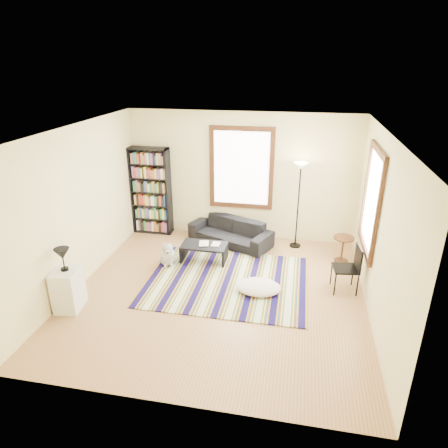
% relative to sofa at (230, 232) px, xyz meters
% --- Properties ---
extents(floor, '(5.00, 5.00, 0.10)m').
position_rel_sofa_xyz_m(floor, '(0.16, -2.05, -0.32)').
color(floor, '#AC834E').
rests_on(floor, ground).
extents(ceiling, '(5.00, 5.00, 0.10)m').
position_rel_sofa_xyz_m(ceiling, '(0.16, -2.05, 2.58)').
color(ceiling, white).
rests_on(ceiling, floor).
extents(wall_back, '(5.00, 0.10, 2.80)m').
position_rel_sofa_xyz_m(wall_back, '(0.16, 0.50, 1.13)').
color(wall_back, '#FAE5A8').
rests_on(wall_back, floor).
extents(wall_front, '(5.00, 0.10, 2.80)m').
position_rel_sofa_xyz_m(wall_front, '(0.16, -4.60, 1.13)').
color(wall_front, '#FAE5A8').
rests_on(wall_front, floor).
extents(wall_left, '(0.10, 5.00, 2.80)m').
position_rel_sofa_xyz_m(wall_left, '(-2.39, -2.05, 1.13)').
color(wall_left, '#FAE5A8').
rests_on(wall_left, floor).
extents(wall_right, '(0.10, 5.00, 2.80)m').
position_rel_sofa_xyz_m(wall_right, '(2.71, -2.05, 1.13)').
color(wall_right, '#FAE5A8').
rests_on(wall_right, floor).
extents(window_back, '(1.20, 0.06, 1.60)m').
position_rel_sofa_xyz_m(window_back, '(0.16, 0.42, 1.33)').
color(window_back, white).
rests_on(window_back, wall_back).
extents(window_right, '(0.06, 1.20, 1.60)m').
position_rel_sofa_xyz_m(window_right, '(2.63, -1.25, 1.33)').
color(window_right, white).
rests_on(window_right, wall_right).
extents(rug, '(2.92, 2.34, 0.02)m').
position_rel_sofa_xyz_m(rug, '(0.23, -1.64, -0.26)').
color(rug, '#130D42').
rests_on(rug, floor).
extents(sofa, '(1.97, 1.39, 0.54)m').
position_rel_sofa_xyz_m(sofa, '(0.00, 0.00, 0.00)').
color(sofa, black).
rests_on(sofa, floor).
extents(bookshelf, '(0.90, 0.30, 2.00)m').
position_rel_sofa_xyz_m(bookshelf, '(-1.89, 0.27, 0.73)').
color(bookshelf, black).
rests_on(bookshelf, floor).
extents(coffee_table, '(0.96, 0.62, 0.36)m').
position_rel_sofa_xyz_m(coffee_table, '(-0.37, -0.94, -0.09)').
color(coffee_table, black).
rests_on(coffee_table, floor).
extents(book_a, '(0.29, 0.24, 0.02)m').
position_rel_sofa_xyz_m(book_a, '(-0.47, -0.94, 0.10)').
color(book_a, beige).
rests_on(book_a, coffee_table).
extents(book_b, '(0.18, 0.23, 0.02)m').
position_rel_sofa_xyz_m(book_b, '(-0.22, -0.89, 0.10)').
color(book_b, beige).
rests_on(book_b, coffee_table).
extents(floor_cushion, '(0.89, 0.74, 0.20)m').
position_rel_sofa_xyz_m(floor_cushion, '(0.84, -1.89, -0.17)').
color(floor_cushion, beige).
rests_on(floor_cushion, floor).
extents(floor_lamp, '(0.34, 0.34, 1.86)m').
position_rel_sofa_xyz_m(floor_lamp, '(1.42, 0.10, 0.66)').
color(floor_lamp, black).
rests_on(floor_lamp, floor).
extents(side_table, '(0.51, 0.51, 0.54)m').
position_rel_sofa_xyz_m(side_table, '(2.36, -0.45, 0.00)').
color(side_table, '#452711').
rests_on(side_table, floor).
extents(folding_chair, '(0.47, 0.45, 0.86)m').
position_rel_sofa_xyz_m(folding_chair, '(2.31, -1.55, 0.16)').
color(folding_chair, black).
rests_on(folding_chair, floor).
extents(white_cabinet, '(0.44, 0.54, 0.70)m').
position_rel_sofa_xyz_m(white_cabinet, '(-2.14, -2.96, 0.08)').
color(white_cabinet, white).
rests_on(white_cabinet, floor).
extents(table_lamp, '(0.28, 0.28, 0.38)m').
position_rel_sofa_xyz_m(table_lamp, '(-2.14, -2.96, 0.62)').
color(table_lamp, black).
rests_on(table_lamp, white_cabinet).
extents(dog, '(0.54, 0.63, 0.53)m').
position_rel_sofa_xyz_m(dog, '(-1.04, -1.22, -0.01)').
color(dog, '#B9B9B9').
rests_on(dog, floor).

